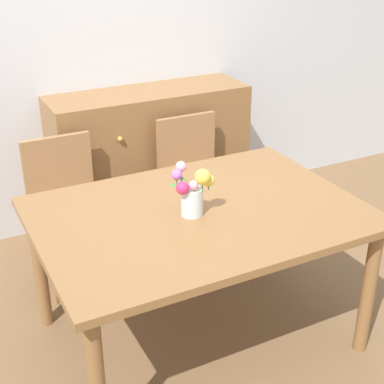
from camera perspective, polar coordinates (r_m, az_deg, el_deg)
name	(u,v)px	position (r m, az deg, el deg)	size (l,w,h in m)	color
ground_plane	(198,334)	(3.20, 0.64, -14.20)	(12.00, 12.00, 0.00)	brown
back_wall	(88,28)	(3.99, -10.42, 15.94)	(7.00, 0.10, 2.80)	silver
dining_table	(199,226)	(2.81, 0.71, -3.42)	(1.59, 1.13, 0.77)	olive
chair_left	(66,201)	(3.51, -12.63, -0.88)	(0.42, 0.42, 0.90)	#9E7047
chair_right	(194,174)	(3.78, 0.16, 1.82)	(0.42, 0.42, 0.90)	#9E7047
dresser	(151,159)	(4.09, -4.21, 3.38)	(1.40, 0.47, 1.00)	olive
flower_vase	(192,191)	(2.68, 0.04, 0.06)	(0.20, 0.20, 0.25)	silver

